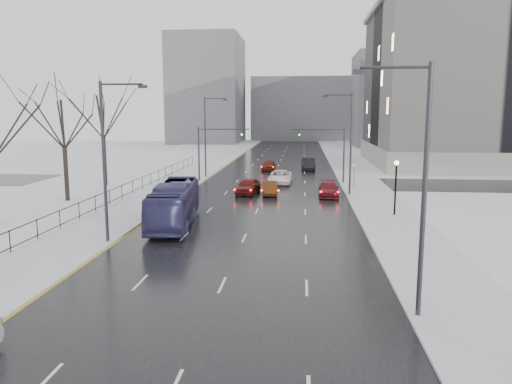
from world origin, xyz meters
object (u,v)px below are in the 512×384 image
(sedan_center_far, at_px, (269,165))
(bus, at_px, (174,204))
(streetlight_l_near, at_px, (107,154))
(sedan_center_near, at_px, (248,186))
(sedan_right_near, at_px, (270,188))
(tree_park_e, at_px, (106,186))
(streetlight_l_far, at_px, (207,133))
(lamppost_r_mid, at_px, (396,180))
(mast_signal_left, at_px, (208,147))
(streetlight_r_near, at_px, (419,179))
(no_uturn_sign, at_px, (354,168))
(sedan_right_cross, at_px, (280,177))
(tree_park_d, at_px, (68,202))
(sedan_right_far, at_px, (329,189))
(streetlight_r_mid, at_px, (349,138))
(sedan_right_distant, at_px, (308,164))
(mast_signal_right, at_px, (335,148))

(sedan_center_far, bearing_deg, bus, -96.89)
(sedan_center_far, bearing_deg, streetlight_l_near, -99.50)
(sedan_center_near, distance_m, sedan_right_near, 2.21)
(tree_park_e, relative_size, streetlight_l_far, 1.35)
(bus, relative_size, sedan_center_near, 2.34)
(streetlight_l_far, xyz_separation_m, lamppost_r_mid, (19.17, -22.00, -2.67))
(mast_signal_left, bearing_deg, streetlight_r_near, -67.82)
(mast_signal_left, bearing_deg, streetlight_l_near, -91.72)
(sedan_center_near, bearing_deg, no_uturn_sign, 29.15)
(streetlight_r_near, relative_size, no_uturn_sign, 3.70)
(mast_signal_left, relative_size, sedan_right_cross, 1.19)
(tree_park_e, bearing_deg, tree_park_d, -87.71)
(bus, relative_size, sedan_right_far, 2.29)
(streetlight_r_near, relative_size, bus, 0.92)
(streetlight_l_near, bearing_deg, no_uturn_sign, 54.11)
(tree_park_d, height_order, lamppost_r_mid, tree_park_d)
(sedan_center_far, bearing_deg, no_uturn_sign, -57.20)
(tree_park_e, relative_size, no_uturn_sign, 5.00)
(sedan_center_near, bearing_deg, streetlight_r_near, -64.22)
(streetlight_r_mid, distance_m, lamppost_r_mid, 10.73)
(streetlight_r_near, distance_m, streetlight_r_mid, 30.00)
(lamppost_r_mid, xyz_separation_m, sedan_right_near, (-10.50, 9.27, -2.23))
(lamppost_r_mid, relative_size, sedan_right_near, 1.05)
(sedan_right_far, bearing_deg, sedan_right_near, 177.53)
(streetlight_r_near, xyz_separation_m, sedan_right_cross, (-6.98, 37.29, -4.82))
(lamppost_r_mid, height_order, mast_signal_left, mast_signal_left)
(lamppost_r_mid, bearing_deg, streetlight_r_near, -98.06)
(lamppost_r_mid, relative_size, sedan_right_distant, 0.83)
(streetlight_r_mid, distance_m, streetlight_l_near, 25.82)
(streetlight_l_far, bearing_deg, lamppost_r_mid, -48.94)
(tree_park_e, relative_size, sedan_right_near, 3.30)
(streetlight_l_far, bearing_deg, sedan_center_near, -62.22)
(streetlight_r_near, distance_m, sedan_right_far, 29.42)
(streetlight_l_far, height_order, mast_signal_right, streetlight_l_far)
(bus, height_order, sedan_right_cross, bus)
(tree_park_e, bearing_deg, sedan_center_far, 43.35)
(streetlight_l_far, height_order, sedan_center_near, streetlight_l_far)
(tree_park_d, height_order, streetlight_r_near, streetlight_r_near)
(tree_park_e, xyz_separation_m, sedan_right_near, (18.70, -4.73, 0.71))
(streetlight_r_mid, height_order, sedan_right_distant, streetlight_r_mid)
(sedan_center_near, distance_m, sedan_center_far, 20.56)
(tree_park_d, xyz_separation_m, sedan_right_cross, (18.99, 13.29, 0.80))
(bus, xyz_separation_m, sedan_center_near, (3.89, 14.07, -0.72))
(bus, distance_m, sedan_center_far, 34.92)
(lamppost_r_mid, xyz_separation_m, sedan_right_cross, (-9.81, 17.29, -2.14))
(streetlight_l_near, height_order, lamppost_r_mid, streetlight_l_near)
(mast_signal_right, bearing_deg, sedan_right_distant, 101.97)
(streetlight_r_near, xyz_separation_m, mast_signal_right, (-0.84, 38.00, -1.51))
(lamppost_r_mid, height_order, sedan_right_near, lamppost_r_mid)
(sedan_right_distant, bearing_deg, streetlight_l_near, -109.24)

